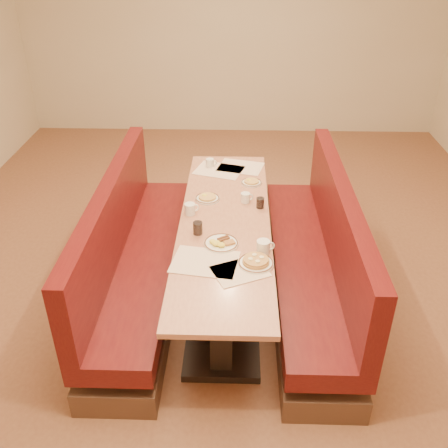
{
  "coord_description": "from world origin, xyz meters",
  "views": [
    {
      "loc": [
        0.1,
        -3.32,
        2.74
      ],
      "look_at": [
        0.0,
        -0.21,
        0.85
      ],
      "focal_mm": 40.0,
      "sensor_mm": 36.0,
      "label": 1
    }
  ],
  "objects_px": {
    "booth_left": "(136,261)",
    "coffee_mug_b": "(190,209)",
    "coffee_mug_d": "(210,163)",
    "pancake_plate": "(256,262)",
    "diner_table": "(225,261)",
    "soda_tumbler_near": "(198,228)",
    "soda_tumbler_mid": "(260,203)",
    "booth_right": "(315,264)",
    "coffee_mug_a": "(264,247)",
    "coffee_mug_c": "(246,198)",
    "eggs_plate": "(221,243)"
  },
  "relations": [
    {
      "from": "booth_right",
      "to": "pancake_plate",
      "type": "height_order",
      "value": "booth_right"
    },
    {
      "from": "booth_right",
      "to": "coffee_mug_a",
      "type": "distance_m",
      "value": 0.76
    },
    {
      "from": "coffee_mug_d",
      "to": "eggs_plate",
      "type": "bearing_deg",
      "value": -86.29
    },
    {
      "from": "booth_right",
      "to": "coffee_mug_a",
      "type": "relative_size",
      "value": 19.01
    },
    {
      "from": "pancake_plate",
      "to": "coffee_mug_b",
      "type": "distance_m",
      "value": 0.84
    },
    {
      "from": "booth_left",
      "to": "coffee_mug_a",
      "type": "relative_size",
      "value": 19.01
    },
    {
      "from": "diner_table",
      "to": "coffee_mug_a",
      "type": "xyz_separation_m",
      "value": [
        0.28,
        -0.42,
        0.43
      ]
    },
    {
      "from": "booth_left",
      "to": "coffee_mug_b",
      "type": "distance_m",
      "value": 0.64
    },
    {
      "from": "booth_right",
      "to": "soda_tumbler_near",
      "type": "bearing_deg",
      "value": -168.82
    },
    {
      "from": "coffee_mug_a",
      "to": "eggs_plate",
      "type": "bearing_deg",
      "value": 148.9
    },
    {
      "from": "diner_table",
      "to": "coffee_mug_b",
      "type": "xyz_separation_m",
      "value": [
        -0.28,
        0.11,
        0.42
      ]
    },
    {
      "from": "coffee_mug_c",
      "to": "coffee_mug_d",
      "type": "distance_m",
      "value": 0.76
    },
    {
      "from": "pancake_plate",
      "to": "coffee_mug_a",
      "type": "distance_m",
      "value": 0.15
    },
    {
      "from": "soda_tumbler_near",
      "to": "soda_tumbler_mid",
      "type": "distance_m",
      "value": 0.63
    },
    {
      "from": "booth_right",
      "to": "diner_table",
      "type": "bearing_deg",
      "value": 180.0
    },
    {
      "from": "booth_right",
      "to": "coffee_mug_b",
      "type": "relative_size",
      "value": 21.44
    },
    {
      "from": "coffee_mug_c",
      "to": "pancake_plate",
      "type": "bearing_deg",
      "value": -100.21
    },
    {
      "from": "coffee_mug_d",
      "to": "soda_tumbler_near",
      "type": "height_order",
      "value": "soda_tumbler_near"
    },
    {
      "from": "coffee_mug_d",
      "to": "pancake_plate",
      "type": "bearing_deg",
      "value": -78.53
    },
    {
      "from": "pancake_plate",
      "to": "coffee_mug_a",
      "type": "height_order",
      "value": "coffee_mug_a"
    },
    {
      "from": "booth_left",
      "to": "coffee_mug_b",
      "type": "bearing_deg",
      "value": 13.36
    },
    {
      "from": "diner_table",
      "to": "booth_right",
      "type": "height_order",
      "value": "booth_right"
    },
    {
      "from": "coffee_mug_c",
      "to": "booth_left",
      "type": "bearing_deg",
      "value": -174.79
    },
    {
      "from": "booth_right",
      "to": "pancake_plate",
      "type": "distance_m",
      "value": 0.86
    },
    {
      "from": "diner_table",
      "to": "soda_tumbler_mid",
      "type": "relative_size",
      "value": 28.74
    },
    {
      "from": "soda_tumbler_near",
      "to": "booth_left",
      "type": "bearing_deg",
      "value": 161.13
    },
    {
      "from": "booth_left",
      "to": "eggs_plate",
      "type": "xyz_separation_m",
      "value": [
        0.71,
        -0.33,
        0.4
      ]
    },
    {
      "from": "booth_left",
      "to": "coffee_mug_d",
      "type": "bearing_deg",
      "value": 60.69
    },
    {
      "from": "diner_table",
      "to": "coffee_mug_d",
      "type": "relative_size",
      "value": 23.59
    },
    {
      "from": "diner_table",
      "to": "coffee_mug_b",
      "type": "distance_m",
      "value": 0.52
    },
    {
      "from": "soda_tumbler_near",
      "to": "soda_tumbler_mid",
      "type": "height_order",
      "value": "soda_tumbler_near"
    },
    {
      "from": "soda_tumbler_near",
      "to": "soda_tumbler_mid",
      "type": "bearing_deg",
      "value": 40.89
    },
    {
      "from": "booth_right",
      "to": "soda_tumbler_mid",
      "type": "relative_size",
      "value": 28.74
    },
    {
      "from": "eggs_plate",
      "to": "pancake_plate",
      "type": "bearing_deg",
      "value": -43.34
    },
    {
      "from": "booth_left",
      "to": "pancake_plate",
      "type": "distance_m",
      "value": 1.18
    },
    {
      "from": "diner_table",
      "to": "booth_left",
      "type": "height_order",
      "value": "booth_left"
    },
    {
      "from": "booth_left",
      "to": "booth_right",
      "type": "distance_m",
      "value": 1.46
    },
    {
      "from": "diner_table",
      "to": "eggs_plate",
      "type": "xyz_separation_m",
      "value": [
        -0.02,
        -0.33,
        0.39
      ]
    },
    {
      "from": "booth_right",
      "to": "coffee_mug_d",
      "type": "bearing_deg",
      "value": 131.83
    },
    {
      "from": "coffee_mug_b",
      "to": "pancake_plate",
      "type": "bearing_deg",
      "value": -75.91
    },
    {
      "from": "coffee_mug_c",
      "to": "soda_tumbler_mid",
      "type": "relative_size",
      "value": 1.23
    },
    {
      "from": "booth_right",
      "to": "coffee_mug_b",
      "type": "xyz_separation_m",
      "value": [
        -1.01,
        0.11,
        0.44
      ]
    },
    {
      "from": "coffee_mug_b",
      "to": "soda_tumbler_near",
      "type": "distance_m",
      "value": 0.3
    },
    {
      "from": "eggs_plate",
      "to": "soda_tumbler_near",
      "type": "distance_m",
      "value": 0.23
    },
    {
      "from": "coffee_mug_b",
      "to": "coffee_mug_d",
      "type": "relative_size",
      "value": 1.1
    },
    {
      "from": "diner_table",
      "to": "pancake_plate",
      "type": "bearing_deg",
      "value": -67.97
    },
    {
      "from": "coffee_mug_b",
      "to": "soda_tumbler_near",
      "type": "xyz_separation_m",
      "value": [
        0.08,
        -0.29,
        0.0
      ]
    },
    {
      "from": "coffee_mug_b",
      "to": "diner_table",
      "type": "bearing_deg",
      "value": -44.23
    },
    {
      "from": "booth_left",
      "to": "coffee_mug_c",
      "type": "bearing_deg",
      "value": 19.54
    },
    {
      "from": "coffee_mug_b",
      "to": "coffee_mug_c",
      "type": "height_order",
      "value": "coffee_mug_b"
    }
  ]
}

